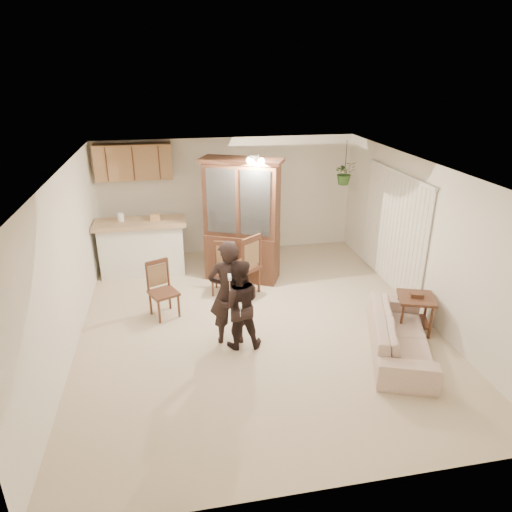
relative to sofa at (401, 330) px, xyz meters
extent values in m
plane|color=beige|center=(-1.89, 1.19, -0.37)|extent=(6.50, 6.50, 0.00)
cube|color=white|center=(-1.89, 1.19, 2.13)|extent=(5.50, 6.50, 0.02)
cube|color=white|center=(-1.89, 4.44, 0.88)|extent=(5.50, 0.02, 2.50)
cube|color=white|center=(-1.89, -2.06, 0.88)|extent=(5.50, 0.02, 2.50)
cube|color=white|center=(-4.64, 1.19, 0.88)|extent=(0.02, 6.50, 2.50)
cube|color=white|center=(0.86, 1.19, 0.88)|extent=(0.02, 6.50, 2.50)
cube|color=silver|center=(-3.74, 3.54, 0.13)|extent=(1.60, 0.55, 1.00)
cube|color=#9E885F|center=(-3.74, 3.54, 0.68)|extent=(1.75, 0.70, 0.08)
cube|color=olive|center=(-3.79, 4.26, 1.73)|extent=(1.50, 0.34, 0.70)
imported|color=#2B5B24|center=(0.41, 3.59, 1.48)|extent=(0.43, 0.37, 0.48)
cylinder|color=black|center=(0.41, 3.59, 1.81)|extent=(0.01, 0.01, 0.65)
imported|color=beige|center=(0.00, 0.00, 0.00)|extent=(1.34, 2.01, 0.73)
imported|color=black|center=(-2.38, 0.74, 0.53)|extent=(0.69, 0.48, 1.80)
imported|color=black|center=(-2.25, 0.60, 0.31)|extent=(0.70, 0.56, 1.35)
cube|color=#3D1F16|center=(-1.82, 2.93, 0.09)|extent=(1.47, 1.07, 0.91)
cube|color=#3D1F16|center=(-1.82, 2.93, 1.23)|extent=(1.44, 1.01, 1.37)
cube|color=silver|center=(-1.82, 2.93, 1.23)|extent=(1.08, 0.52, 1.20)
cube|color=#3D1F16|center=(-1.82, 2.93, 1.94)|extent=(1.58, 1.14, 0.07)
cube|color=#3D1F16|center=(0.49, 0.51, 0.20)|extent=(0.68, 0.68, 0.04)
cube|color=#3D1F16|center=(0.49, 0.51, -0.21)|extent=(0.57, 0.57, 0.03)
cube|color=#3D1F16|center=(0.49, 0.51, 0.25)|extent=(0.22, 0.19, 0.06)
cube|color=#3D1F16|center=(-3.34, 1.69, 0.05)|extent=(0.55, 0.55, 0.05)
cube|color=olive|center=(-3.34, 1.69, 0.31)|extent=(0.30, 0.16, 0.36)
cube|color=#3D1F16|center=(-3.34, 1.69, 0.55)|extent=(0.36, 0.19, 0.07)
cube|color=#3D1F16|center=(-2.27, 2.36, 0.05)|extent=(0.52, 0.52, 0.04)
cube|color=olive|center=(-2.27, 2.36, 0.30)|extent=(0.30, 0.12, 0.36)
cube|color=#3D1F16|center=(-2.27, 2.36, 0.53)|extent=(0.37, 0.14, 0.07)
cube|color=#3D1F16|center=(-1.93, 2.29, 0.14)|extent=(0.71, 0.71, 0.06)
cube|color=olive|center=(-1.93, 2.29, 0.45)|extent=(0.32, 0.26, 0.44)
cube|color=#3D1F16|center=(-1.93, 2.29, 0.74)|extent=(0.39, 0.32, 0.09)
cube|color=white|center=(-2.41, 0.36, 0.88)|extent=(0.05, 0.14, 0.04)
cube|color=white|center=(-2.28, 0.29, 0.47)|extent=(0.05, 0.12, 0.04)
camera|label=1|loc=(-3.09, -5.13, 3.48)|focal=32.00mm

